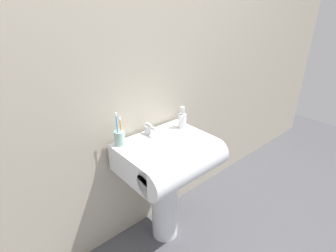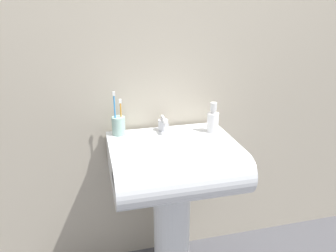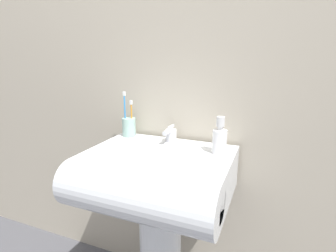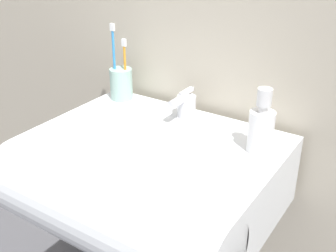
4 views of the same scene
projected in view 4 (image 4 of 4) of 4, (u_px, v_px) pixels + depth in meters
sink_basin at (143, 182)px, 0.99m from camera, size 0.58×0.49×0.18m
faucet at (185, 104)px, 1.09m from camera, size 0.05×0.10×0.07m
toothbrush_cup at (121, 83)px, 1.20m from camera, size 0.06×0.06×0.22m
soap_bottle at (261, 128)px, 0.92m from camera, size 0.06×0.06×0.15m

